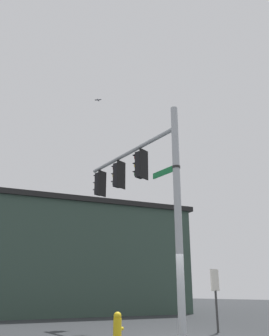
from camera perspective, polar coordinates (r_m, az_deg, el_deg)
The scene contains 10 objects.
signal_pole at distance 12.15m, azimuth 6.86°, elevation -6.94°, with size 0.25×0.25×7.72m, color #ADB2B7.
mast_arm at distance 15.34m, azimuth -0.97°, elevation 2.38°, with size 0.16×0.16×6.07m, color #ADB2B7.
traffic_light_nearest_pole at distance 14.40m, azimuth 0.87°, elevation 0.50°, with size 0.54×0.49×1.31m.
traffic_light_mid_inner at distance 15.74m, azimuth -2.65°, elevation -1.15°, with size 0.54×0.49×1.31m.
traffic_light_mid_outer at distance 17.15m, azimuth -5.60°, elevation -2.53°, with size 0.54×0.49×1.31m.
street_name_sign at distance 12.85m, azimuth 5.42°, elevation -0.35°, with size 0.56×1.40×0.22m.
bird_flying at distance 19.32m, azimuth -5.76°, elevation 10.64°, with size 0.28×0.38×0.09m.
storefront_building at distance 24.25m, azimuth -9.75°, elevation -13.95°, with size 15.62×13.38×6.48m.
fire_hydrant at distance 11.28m, azimuth -2.71°, elevation -23.76°, with size 0.35×0.24×0.82m.
historical_marker at distance 14.04m, azimuth 12.64°, elevation -18.27°, with size 0.60×0.08×2.13m.
Camera 1 is at (-10.21, -6.15, 1.47)m, focal length 38.64 mm.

